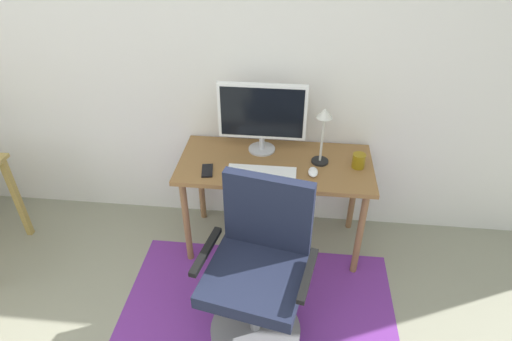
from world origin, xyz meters
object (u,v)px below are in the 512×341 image
cell_phone (207,171)px  desk_lamp (323,127)px  monitor (262,114)px  keyboard (262,172)px  coffee_cup (359,161)px  computer_mouse (313,172)px  office_chair (259,277)px  desk (275,173)px

cell_phone → desk_lamp: bearing=4.8°
monitor → cell_phone: bearing=-137.6°
keyboard → desk_lamp: 0.47m
monitor → desk_lamp: monitor is taller
coffee_cup → desk_lamp: (-0.24, 0.03, 0.22)m
monitor → computer_mouse: size_ratio=5.50×
keyboard → office_chair: size_ratio=0.44×
cell_phone → office_chair: office_chair is taller
desk → keyboard: (-0.08, -0.13, 0.09)m
coffee_cup → desk_lamp: 0.32m
desk → computer_mouse: 0.28m
coffee_cup → office_chair: 0.97m
coffee_cup → office_chair: size_ratio=0.10×
desk → cell_phone: cell_phone is taller
desk → desk_lamp: size_ratio=3.27×
keyboard → cell_phone: keyboard is taller
computer_mouse → coffee_cup: (0.29, 0.11, 0.03)m
desk → coffee_cup: bearing=0.2°
computer_mouse → office_chair: bearing=-114.4°
computer_mouse → office_chair: office_chair is taller
desk_lamp → desk: bearing=-173.4°
desk → keyboard: 0.18m
desk → office_chair: bearing=-92.8°
desk_lamp → office_chair: (-0.32, -0.75, -0.54)m
desk_lamp → office_chair: 0.98m
desk → desk_lamp: 0.45m
keyboard → office_chair: office_chair is taller
computer_mouse → desk_lamp: bearing=72.5°
monitor → computer_mouse: monitor is taller
monitor → keyboard: (0.03, -0.28, -0.26)m
desk → office_chair: 0.75m
desk → office_chair: size_ratio=1.28×
coffee_cup → monitor: bearing=167.2°
coffee_cup → cell_phone: 0.96m
monitor → coffee_cup: bearing=-12.8°
monitor → cell_phone: monitor is taller
monitor → keyboard: bearing=-84.8°
desk_lamp → coffee_cup: bearing=-7.4°
computer_mouse → desk_lamp: desk_lamp is taller
desk → keyboard: size_ratio=2.92×
keyboard → coffee_cup: bearing=12.7°
office_chair → keyboard: bearing=105.4°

